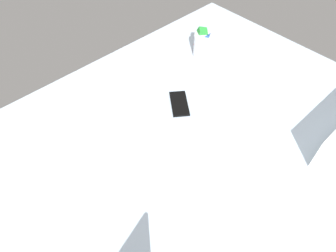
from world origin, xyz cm
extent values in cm
cube|color=silver|center=(0.00, 0.00, 9.00)|extent=(180.00, 140.00, 18.00)
cylinder|color=silver|center=(-47.67, -38.67, 23.50)|extent=(9.00, 9.00, 11.00)
cube|color=red|center=(-47.22, -40.03, 21.51)|extent=(7.81, 7.54, 5.44)
cube|color=orange|center=(-48.20, -40.62, 24.12)|extent=(9.04, 8.73, 6.30)
cube|color=blue|center=(-48.23, -38.55, 26.73)|extent=(7.28, 8.25, 6.38)
cube|color=#268C33|center=(-48.37, -40.56, 29.34)|extent=(5.45, 6.06, 4.97)
cube|color=black|center=(-15.97, -22.15, 18.40)|extent=(13.79, 15.30, 0.80)
camera|label=1|loc=(47.16, 38.98, 106.54)|focal=32.23mm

